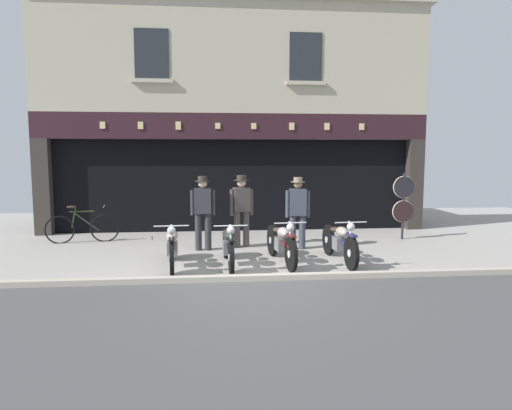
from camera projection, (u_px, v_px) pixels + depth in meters
ground at (258, 302)px, 6.93m from camera, size 22.87×22.00×0.18m
shop_facade at (233, 168)px, 14.62m from camera, size 11.17×4.42×6.52m
motorcycle_left at (172, 246)px, 8.86m from camera, size 0.62×2.02×0.92m
motorcycle_center_left at (228, 245)px, 8.98m from camera, size 0.62×2.02×0.91m
motorcycle_center at (281, 242)px, 9.19m from camera, size 0.62×2.07×0.93m
motorcycle_center_right at (339, 241)px, 9.27m from camera, size 0.62×2.04×0.92m
salesman_left at (203, 209)px, 10.39m from camera, size 0.56×0.34×1.69m
shopkeeper_center at (242, 207)px, 10.76m from camera, size 0.55×0.36×1.70m
salesman_right at (298, 210)px, 10.52m from camera, size 0.56×0.33×1.66m
tyre_sign_pole at (403, 200)px, 11.72m from camera, size 0.57×0.06×1.71m
advert_board_near at (151, 170)px, 12.81m from camera, size 0.71×0.03×1.00m
advert_board_far at (108, 171)px, 12.70m from camera, size 0.72×0.03×1.09m
leaning_bicycle at (82, 227)px, 11.36m from camera, size 1.75×0.50×0.94m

